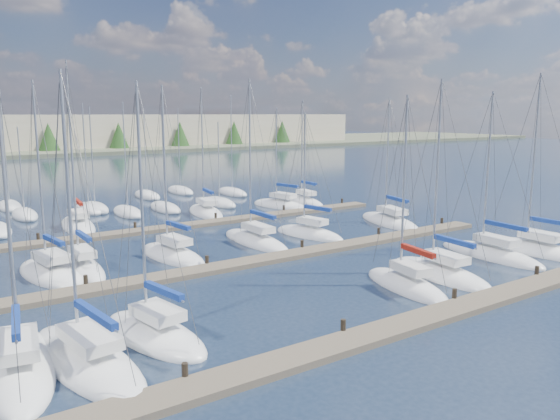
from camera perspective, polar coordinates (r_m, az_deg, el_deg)
ground at (r=78.61m, az=-19.26°, el=1.96°), size 400.00×400.00×0.00m
dock_near at (r=28.34m, az=14.06°, el=-11.22°), size 44.00×1.93×1.10m
dock_mid at (r=38.53m, az=-1.69°, el=-5.21°), size 44.00×1.93×1.10m
dock_far at (r=50.58m, az=-10.28°, el=-1.68°), size 44.00×1.93×1.10m
sailboat_j at (r=40.40m, az=-11.19°, el=-4.64°), size 3.55×7.94×13.02m
sailboat_d at (r=33.66m, az=13.06°, el=-7.69°), size 3.46×7.53×12.10m
sailboat_f at (r=42.69m, az=21.15°, el=-4.34°), size 3.05×8.93×12.59m
sailboat_m at (r=52.73m, az=11.37°, el=-1.21°), size 4.80×9.41×12.50m
sailboat_r at (r=63.23m, az=2.57°, el=0.85°), size 2.94×7.75×12.57m
sailboat_b at (r=24.87m, az=-19.54°, el=-14.57°), size 4.04×9.61×12.75m
sailboat_k at (r=44.02m, az=-2.58°, el=-3.23°), size 2.61×9.09×13.70m
sailboat_i at (r=38.79m, az=-20.00°, el=-5.66°), size 2.21×7.77×12.86m
sailboat_c at (r=26.61m, az=-12.99°, el=-12.56°), size 4.03×7.73×12.44m
sailboat_l at (r=46.56m, az=3.08°, el=-2.51°), size 3.77×7.51×11.16m
sailboat_e at (r=36.65m, az=16.38°, el=-6.38°), size 3.41×8.46×13.15m
sailboat_a at (r=25.22m, az=-25.46°, el=-14.62°), size 3.94×9.11×12.59m
sailboat_p at (r=57.25m, az=-7.76°, el=-0.21°), size 4.07×8.42×13.70m
sailboat_g at (r=45.41m, az=25.13°, el=-3.78°), size 2.97×8.39×13.94m
sailboat_q at (r=60.91m, az=0.07°, el=0.49°), size 4.41×8.42×11.70m
sailboat_n at (r=53.29m, az=-20.36°, el=-1.51°), size 3.45×9.02×15.72m
sailboat_h at (r=38.22m, az=-22.85°, el=-6.11°), size 4.01×8.09×13.09m
distant_boats at (r=61.94m, az=-19.19°, el=0.20°), size 36.93×20.75×13.30m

